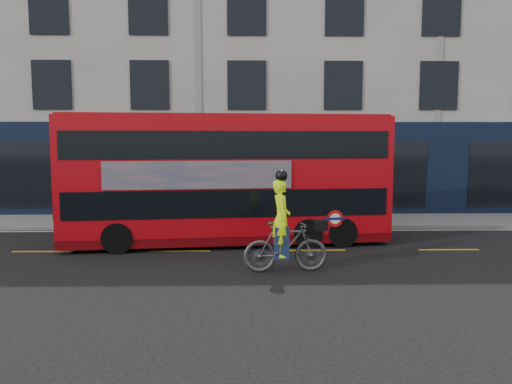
{
  "coord_description": "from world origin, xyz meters",
  "views": [
    {
      "loc": [
        1.96,
        -12.97,
        3.29
      ],
      "look_at": [
        2.26,
        1.87,
        1.71
      ],
      "focal_mm": 35.0,
      "sensor_mm": 36.0,
      "label": 1
    }
  ],
  "objects": [
    {
      "name": "lane_dashes",
      "position": [
        0.0,
        1.5,
        0.0
      ],
      "size": [
        58.0,
        0.12,
        0.01
      ],
      "primitive_type": null,
      "color": "gold",
      "rests_on": "ground"
    },
    {
      "name": "building_terrace",
      "position": [
        0.0,
        12.94,
        7.49
      ],
      "size": [
        50.0,
        10.07,
        15.0
      ],
      "color": "#B7B4AD",
      "rests_on": "ground"
    },
    {
      "name": "bus",
      "position": [
        1.41,
        2.61,
        2.07
      ],
      "size": [
        10.19,
        3.34,
        4.03
      ],
      "rotation": [
        0.0,
        0.0,
        0.11
      ],
      "color": "#B6070F",
      "rests_on": "ground"
    },
    {
      "name": "cyclist",
      "position": [
        2.91,
        -0.86,
        0.85
      ],
      "size": [
        2.14,
        0.75,
        2.55
      ],
      "rotation": [
        0.0,
        0.0,
        0.08
      ],
      "color": "#484A4D",
      "rests_on": "ground"
    },
    {
      "name": "kerb",
      "position": [
        0.0,
        5.0,
        0.07
      ],
      "size": [
        60.0,
        0.12,
        0.13
      ],
      "primitive_type": "cube",
      "color": "slate",
      "rests_on": "ground"
    },
    {
      "name": "pavement",
      "position": [
        0.0,
        6.5,
        0.06
      ],
      "size": [
        60.0,
        3.0,
        0.12
      ],
      "primitive_type": "cube",
      "color": "gray",
      "rests_on": "ground"
    },
    {
      "name": "road_edge_line",
      "position": [
        0.0,
        4.7,
        0.0
      ],
      "size": [
        58.0,
        0.1,
        0.01
      ],
      "primitive_type": "cube",
      "color": "silver",
      "rests_on": "ground"
    },
    {
      "name": "ground",
      "position": [
        0.0,
        0.0,
        0.0
      ],
      "size": [
        120.0,
        120.0,
        0.0
      ],
      "primitive_type": "plane",
      "color": "black",
      "rests_on": "ground"
    }
  ]
}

